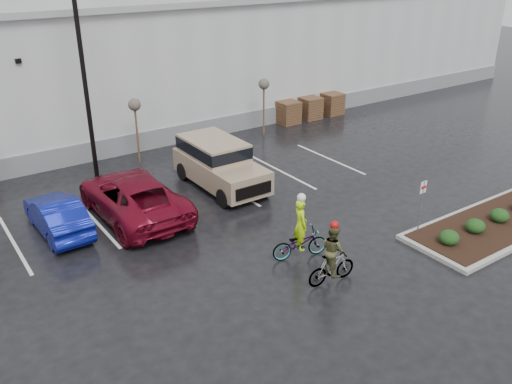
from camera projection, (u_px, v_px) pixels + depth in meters
ground at (344, 270)px, 17.74m from camera, size 120.00×120.00×0.00m
warehouse at (97, 57)px, 32.72m from camera, size 60.50×15.50×7.20m
wooded_ridge at (12, 26)px, 50.23m from camera, size 80.00×25.00×6.00m
lamppost at (81, 53)px, 22.32m from camera, size 0.50×1.00×9.22m
sapling_mid at (135, 108)px, 25.58m from camera, size 0.60×0.60×3.20m
sapling_east at (264, 87)px, 29.47m from camera, size 0.60×0.60×3.20m
pallet_stack_a at (288, 112)px, 32.36m from camera, size 1.20×1.20×1.35m
pallet_stack_b at (310, 108)px, 33.24m from camera, size 1.20×1.20×1.35m
pallet_stack_c at (332, 104)px, 34.18m from camera, size 1.20×1.20×1.35m
curb_island at (498, 223)px, 20.59m from camera, size 8.00×3.00×0.15m
mulch_bed at (498, 221)px, 20.55m from camera, size 7.60×2.60×0.04m
shrub_a at (449, 238)px, 18.89m from camera, size 0.70×0.70×0.52m
shrub_b at (475, 226)px, 19.67m from camera, size 0.70×0.70×0.52m
shrub_c at (500, 216)px, 20.45m from camera, size 0.70×0.70×0.52m
fire_lane_sign at (422, 201)px, 19.28m from camera, size 0.30×0.05×2.20m
car_blue at (57, 215)px, 19.89m from camera, size 1.54×4.15×1.36m
car_red at (133, 196)px, 21.01m from camera, size 2.82×6.08×1.69m
suv_tan at (221, 165)px, 23.48m from camera, size 2.20×5.10×2.06m
cyclist_hivis at (300, 238)px, 18.21m from camera, size 2.08×1.17×2.38m
cyclist_olive at (332, 260)px, 16.78m from camera, size 1.70×0.83×2.17m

